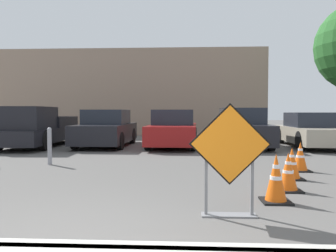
{
  "coord_description": "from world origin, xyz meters",
  "views": [
    {
      "loc": [
        1.15,
        -3.01,
        1.38
      ],
      "look_at": [
        0.29,
        13.78,
        0.7
      ],
      "focal_mm": 35.0,
      "sensor_mm": 36.0,
      "label": 1
    }
  ],
  "objects_px": {
    "bollard_nearest": "(50,145)",
    "parked_car_third": "(242,129)",
    "parked_car_nearest": "(106,129)",
    "traffic_cone_fourth": "(300,157)",
    "road_closed_sign": "(230,154)",
    "parked_car_fourth": "(311,131)",
    "parked_car_second": "(173,129)",
    "pickup_truck": "(35,129)",
    "traffic_cone_second": "(288,172)",
    "traffic_cone_third": "(292,164)",
    "traffic_cone_nearest": "(276,178)"
  },
  "relations": [
    {
      "from": "traffic_cone_third",
      "to": "traffic_cone_nearest",
      "type": "bearing_deg",
      "value": -114.58
    },
    {
      "from": "parked_car_nearest",
      "to": "traffic_cone_fourth",
      "type": "bearing_deg",
      "value": 138.4
    },
    {
      "from": "traffic_cone_nearest",
      "to": "parked_car_second",
      "type": "bearing_deg",
      "value": 102.79
    },
    {
      "from": "traffic_cone_third",
      "to": "parked_car_second",
      "type": "bearing_deg",
      "value": 112.66
    },
    {
      "from": "pickup_truck",
      "to": "parked_car_nearest",
      "type": "relative_size",
      "value": 1.28
    },
    {
      "from": "road_closed_sign",
      "to": "parked_car_fourth",
      "type": "height_order",
      "value": "road_closed_sign"
    },
    {
      "from": "traffic_cone_fourth",
      "to": "parked_car_third",
      "type": "height_order",
      "value": "parked_car_third"
    },
    {
      "from": "road_closed_sign",
      "to": "traffic_cone_fourth",
      "type": "distance_m",
      "value": 4.16
    },
    {
      "from": "parked_car_fourth",
      "to": "bollard_nearest",
      "type": "bearing_deg",
      "value": 32.3
    },
    {
      "from": "road_closed_sign",
      "to": "traffic_cone_second",
      "type": "xyz_separation_m",
      "value": [
        1.24,
        1.52,
        -0.51
      ]
    },
    {
      "from": "parked_car_fourth",
      "to": "bollard_nearest",
      "type": "distance_m",
      "value": 10.03
    },
    {
      "from": "road_closed_sign",
      "to": "traffic_cone_second",
      "type": "relative_size",
      "value": 2.23
    },
    {
      "from": "traffic_cone_third",
      "to": "traffic_cone_fourth",
      "type": "xyz_separation_m",
      "value": [
        0.51,
        0.97,
        0.02
      ]
    },
    {
      "from": "traffic_cone_fourth",
      "to": "traffic_cone_nearest",
      "type": "bearing_deg",
      "value": -115.63
    },
    {
      "from": "road_closed_sign",
      "to": "bollard_nearest",
      "type": "distance_m",
      "value": 5.9
    },
    {
      "from": "traffic_cone_second",
      "to": "parked_car_fourth",
      "type": "distance_m",
      "value": 8.32
    },
    {
      "from": "parked_car_second",
      "to": "traffic_cone_nearest",
      "type": "bearing_deg",
      "value": 104.84
    },
    {
      "from": "traffic_cone_second",
      "to": "traffic_cone_fourth",
      "type": "relative_size",
      "value": 0.98
    },
    {
      "from": "road_closed_sign",
      "to": "parked_car_fourth",
      "type": "xyz_separation_m",
      "value": [
        4.52,
        9.16,
        -0.18
      ]
    },
    {
      "from": "traffic_cone_second",
      "to": "traffic_cone_third",
      "type": "distance_m",
      "value": 1.11
    },
    {
      "from": "traffic_cone_third",
      "to": "traffic_cone_second",
      "type": "bearing_deg",
      "value": -111.13
    },
    {
      "from": "traffic_cone_second",
      "to": "parked_car_fourth",
      "type": "xyz_separation_m",
      "value": [
        3.28,
        7.64,
        0.32
      ]
    },
    {
      "from": "traffic_cone_nearest",
      "to": "parked_car_third",
      "type": "xyz_separation_m",
      "value": [
        0.91,
        8.35,
        0.35
      ]
    },
    {
      "from": "parked_car_second",
      "to": "parked_car_third",
      "type": "xyz_separation_m",
      "value": [
        2.78,
        0.14,
        0.02
      ]
    },
    {
      "from": "traffic_cone_third",
      "to": "road_closed_sign",
      "type": "bearing_deg",
      "value": -122.62
    },
    {
      "from": "traffic_cone_fourth",
      "to": "parked_car_nearest",
      "type": "height_order",
      "value": "parked_car_nearest"
    },
    {
      "from": "parked_car_nearest",
      "to": "parked_car_third",
      "type": "xyz_separation_m",
      "value": [
        5.56,
        0.09,
        0.02
      ]
    },
    {
      "from": "traffic_cone_second",
      "to": "traffic_cone_fourth",
      "type": "xyz_separation_m",
      "value": [
        0.91,
        2.01,
        0.01
      ]
    },
    {
      "from": "pickup_truck",
      "to": "parked_car_fourth",
      "type": "relative_size",
      "value": 1.15
    },
    {
      "from": "pickup_truck",
      "to": "parked_car_third",
      "type": "bearing_deg",
      "value": -177.84
    },
    {
      "from": "parked_car_third",
      "to": "traffic_cone_nearest",
      "type": "bearing_deg",
      "value": 84.91
    },
    {
      "from": "bollard_nearest",
      "to": "parked_car_third",
      "type": "bearing_deg",
      "value": 40.0
    },
    {
      "from": "road_closed_sign",
      "to": "bollard_nearest",
      "type": "xyz_separation_m",
      "value": [
        -4.18,
        4.16,
        -0.31
      ]
    },
    {
      "from": "traffic_cone_nearest",
      "to": "parked_car_fourth",
      "type": "relative_size",
      "value": 0.16
    },
    {
      "from": "traffic_cone_third",
      "to": "pickup_truck",
      "type": "bearing_deg",
      "value": 144.1
    },
    {
      "from": "parked_car_second",
      "to": "traffic_cone_third",
      "type": "bearing_deg",
      "value": 114.71
    },
    {
      "from": "traffic_cone_fourth",
      "to": "parked_car_second",
      "type": "relative_size",
      "value": 0.15
    },
    {
      "from": "traffic_cone_fourth",
      "to": "traffic_cone_third",
      "type": "bearing_deg",
      "value": -117.52
    },
    {
      "from": "parked_car_third",
      "to": "parked_car_second",
      "type": "bearing_deg",
      "value": 3.99
    },
    {
      "from": "parked_car_nearest",
      "to": "bollard_nearest",
      "type": "height_order",
      "value": "parked_car_nearest"
    },
    {
      "from": "parked_car_second",
      "to": "road_closed_sign",
      "type": "bearing_deg",
      "value": 98.7
    },
    {
      "from": "traffic_cone_nearest",
      "to": "parked_car_fourth",
      "type": "distance_m",
      "value": 9.18
    },
    {
      "from": "traffic_cone_fourth",
      "to": "parked_car_nearest",
      "type": "distance_m",
      "value": 8.13
    },
    {
      "from": "parked_car_nearest",
      "to": "parked_car_third",
      "type": "relative_size",
      "value": 0.94
    },
    {
      "from": "parked_car_second",
      "to": "bollard_nearest",
      "type": "distance_m",
      "value": 5.75
    },
    {
      "from": "parked_car_second",
      "to": "parked_car_fourth",
      "type": "relative_size",
      "value": 0.97
    },
    {
      "from": "parked_car_nearest",
      "to": "parked_car_fourth",
      "type": "bearing_deg",
      "value": -178.03
    },
    {
      "from": "road_closed_sign",
      "to": "parked_car_third",
      "type": "bearing_deg",
      "value": 79.24
    },
    {
      "from": "traffic_cone_third",
      "to": "parked_car_nearest",
      "type": "distance_m",
      "value": 8.48
    },
    {
      "from": "traffic_cone_nearest",
      "to": "bollard_nearest",
      "type": "distance_m",
      "value": 6.04
    }
  ]
}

